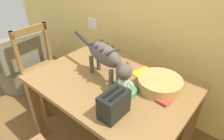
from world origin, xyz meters
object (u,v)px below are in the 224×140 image
at_px(saucer_bowl, 123,90).
at_px(coffee_mug, 124,83).
at_px(magazine, 149,77).
at_px(toaster, 114,105).
at_px(book_stack, 159,95).
at_px(wooden_chair_near, 44,69).
at_px(wicker_armchair, 21,67).
at_px(cat, 107,57).
at_px(wicker_basket, 160,83).
at_px(dining_table, 112,89).

bearing_deg(saucer_bowl, coffee_mug, -0.00).
distance_m(magazine, toaster, 0.53).
xyz_separation_m(saucer_bowl, toaster, (0.10, -0.23, 0.07)).
distance_m(saucer_bowl, coffee_mug, 0.06).
xyz_separation_m(book_stack, toaster, (-0.14, -0.35, 0.07)).
xyz_separation_m(coffee_mug, wooden_chair_near, (-1.18, 0.03, -0.37)).
bearing_deg(wicker_armchair, magazine, -76.07).
height_order(saucer_bowl, magazine, saucer_bowl).
bearing_deg(magazine, wicker_armchair, -155.35).
relative_size(saucer_bowl, coffee_mug, 1.67).
bearing_deg(wicker_armchair, cat, -83.98).
bearing_deg(toaster, saucer_bowl, 112.92).
relative_size(magazine, wicker_armchair, 0.35).
distance_m(saucer_bowl, book_stack, 0.26).
xyz_separation_m(cat, coffee_mug, (0.20, -0.04, -0.12)).
xyz_separation_m(coffee_mug, wicker_basket, (0.18, 0.21, -0.04)).
relative_size(coffee_mug, wicker_basket, 0.37).
height_order(dining_table, wicker_armchair, wicker_armchair).
bearing_deg(coffee_mug, magazine, 81.74).
height_order(saucer_bowl, wicker_basket, wicker_basket).
bearing_deg(dining_table, magazine, 49.30).
distance_m(magazine, wooden_chair_near, 1.29).
bearing_deg(magazine, saucer_bowl, -83.58).
xyz_separation_m(saucer_bowl, wooden_chair_near, (-1.18, 0.03, -0.31)).
bearing_deg(toaster, book_stack, 68.56).
bearing_deg(saucer_bowl, dining_table, 159.56).
bearing_deg(saucer_bowl, cat, 167.49).
distance_m(wooden_chair_near, wicker_armchair, 0.58).
xyz_separation_m(magazine, wooden_chair_near, (-1.23, -0.26, -0.29)).
xyz_separation_m(saucer_bowl, book_stack, (0.23, 0.12, -0.01)).
relative_size(magazine, wicker_basket, 0.83).
xyz_separation_m(dining_table, wicker_armchair, (-1.57, -0.05, -0.38)).
relative_size(cat, wooden_chair_near, 0.78).
bearing_deg(saucer_bowl, toaster, -67.08).
distance_m(wicker_basket, wooden_chair_near, 1.42).
bearing_deg(coffee_mug, wicker_armchair, 179.72).
bearing_deg(coffee_mug, wooden_chair_near, 178.38).
relative_size(wicker_basket, wooden_chair_near, 0.36).
distance_m(cat, coffee_mug, 0.24).
distance_m(coffee_mug, book_stack, 0.27).
height_order(coffee_mug, book_stack, coffee_mug).
xyz_separation_m(cat, wicker_basket, (0.38, 0.17, -0.16)).
distance_m(coffee_mug, magazine, 0.31).
bearing_deg(saucer_bowl, magazine, 81.02).
distance_m(dining_table, toaster, 0.42).
bearing_deg(dining_table, wicker_basket, 24.00).
relative_size(cat, book_stack, 3.42).
relative_size(cat, toaster, 3.62).
bearing_deg(book_stack, toaster, -111.44).
xyz_separation_m(cat, toaster, (0.30, -0.27, -0.12)).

